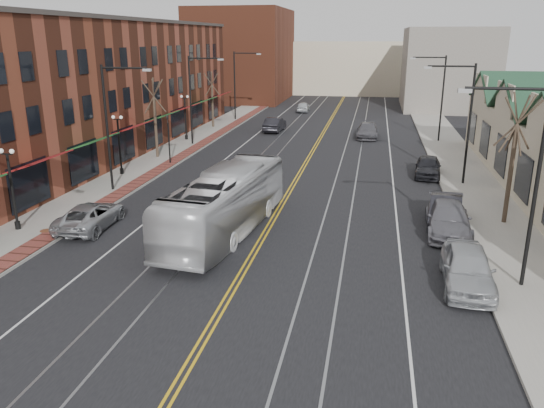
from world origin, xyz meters
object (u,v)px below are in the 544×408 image
at_px(transit_bus, 226,203).
at_px(parked_car_a, 468,268).
at_px(parked_suv, 91,216).
at_px(parked_car_d, 428,166).
at_px(parked_car_b, 445,211).
at_px(parked_car_c, 448,219).

xyz_separation_m(transit_bus, parked_car_a, (11.30, -4.17, -0.80)).
distance_m(parked_suv, parked_car_d, 23.74).
bearing_deg(parked_suv, parked_car_b, -170.24).
xyz_separation_m(parked_car_b, parked_car_d, (0.00, 10.67, -0.02)).
xyz_separation_m(parked_suv, parked_car_a, (18.60, -3.56, 0.14)).
xyz_separation_m(parked_suv, parked_car_c, (18.60, 2.81, 0.09)).
height_order(parked_car_a, parked_car_d, parked_car_a).
relative_size(transit_bus, parked_car_a, 2.41).
relative_size(parked_car_a, parked_car_c, 0.91).
bearing_deg(parked_car_d, transit_bus, -123.26).
height_order(transit_bus, parked_car_a, transit_bus).
relative_size(parked_suv, parked_car_c, 0.92).
xyz_separation_m(parked_car_b, parked_car_c, (0.00, -1.28, 0.00)).
relative_size(transit_bus, parked_car_c, 2.20).
bearing_deg(transit_bus, parked_car_d, -121.93).
distance_m(parked_car_b, parked_car_d, 10.67).
bearing_deg(parked_car_d, parked_car_a, -84.63).
bearing_deg(parked_car_c, parked_car_b, 92.55).
height_order(parked_car_b, parked_car_d, parked_car_b).
distance_m(transit_bus, parked_car_b, 11.85).
relative_size(parked_suv, parked_car_d, 1.12).
xyz_separation_m(parked_car_a, parked_car_d, (0.00, 18.31, -0.08)).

